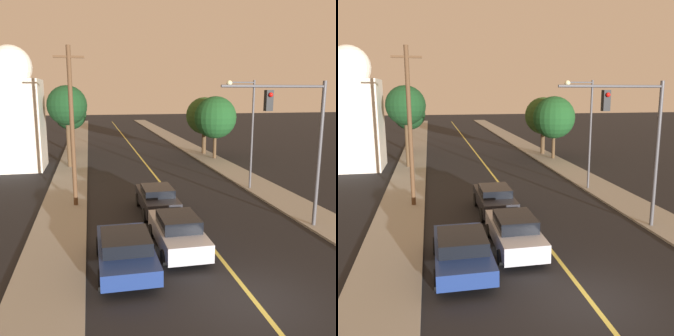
% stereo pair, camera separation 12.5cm
% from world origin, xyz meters
% --- Properties ---
extents(ground_plane, '(200.00, 200.00, 0.00)m').
position_xyz_m(ground_plane, '(0.00, 0.00, 0.00)').
color(ground_plane, black).
extents(road_surface, '(10.27, 80.00, 0.01)m').
position_xyz_m(road_surface, '(0.00, 36.00, 0.01)').
color(road_surface, black).
rests_on(road_surface, ground).
extents(sidewalk_left, '(2.50, 80.00, 0.12)m').
position_xyz_m(sidewalk_left, '(-6.39, 36.00, 0.06)').
color(sidewalk_left, gray).
rests_on(sidewalk_left, ground).
extents(sidewalk_right, '(2.50, 80.00, 0.12)m').
position_xyz_m(sidewalk_right, '(6.39, 36.00, 0.06)').
color(sidewalk_right, gray).
rests_on(sidewalk_right, ground).
extents(car_near_lane_front, '(1.85, 4.54, 1.49)m').
position_xyz_m(car_near_lane_front, '(-1.44, 4.40, 0.76)').
color(car_near_lane_front, '#A5A8B2').
rests_on(car_near_lane_front, ground).
extents(car_near_lane_second, '(1.87, 4.47, 1.47)m').
position_xyz_m(car_near_lane_second, '(-1.44, 9.20, 0.79)').
color(car_near_lane_second, black).
rests_on(car_near_lane_second, ground).
extents(car_outer_lane_front, '(2.07, 4.54, 1.38)m').
position_xyz_m(car_outer_lane_front, '(-3.70, 3.02, 0.74)').
color(car_outer_lane_front, navy).
rests_on(car_outer_lane_front, ground).
extents(traffic_signal_mast, '(4.94, 0.42, 6.74)m').
position_xyz_m(traffic_signal_mast, '(4.46, 5.51, 4.67)').
color(traffic_signal_mast, '#47474C').
rests_on(traffic_signal_mast, ground).
extents(streetlamp_right, '(1.92, 0.36, 6.99)m').
position_xyz_m(streetlamp_right, '(5.04, 12.81, 4.62)').
color(streetlamp_right, '#47474C').
rests_on(streetlamp_right, ground).
extents(utility_pole_left, '(1.60, 0.24, 8.66)m').
position_xyz_m(utility_pole_left, '(-5.74, 11.20, 4.61)').
color(utility_pole_left, '#513823').
rests_on(utility_pole_left, ground).
extents(tree_left_near, '(3.30, 3.30, 6.82)m').
position_xyz_m(tree_left_near, '(-6.59, 22.73, 5.24)').
color(tree_left_near, '#4C3823').
rests_on(tree_left_near, ground).
extents(tree_left_far, '(3.33, 3.33, 5.69)m').
position_xyz_m(tree_left_far, '(-6.76, 30.96, 4.11)').
color(tree_left_far, '#4C3823').
rests_on(tree_left_far, ground).
extents(tree_right_near, '(3.73, 3.73, 5.76)m').
position_xyz_m(tree_right_near, '(6.68, 27.09, 3.99)').
color(tree_right_near, '#4C3823').
rests_on(tree_right_near, ground).
extents(tree_right_far, '(3.98, 3.98, 5.89)m').
position_xyz_m(tree_right_far, '(6.87, 24.20, 4.01)').
color(tree_right_far, '#4C3823').
rests_on(tree_right_far, ground).
extents(domed_building_left, '(4.46, 4.46, 10.07)m').
position_xyz_m(domed_building_left, '(-10.87, 23.19, 4.70)').
color(domed_building_left, silver).
rests_on(domed_building_left, ground).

